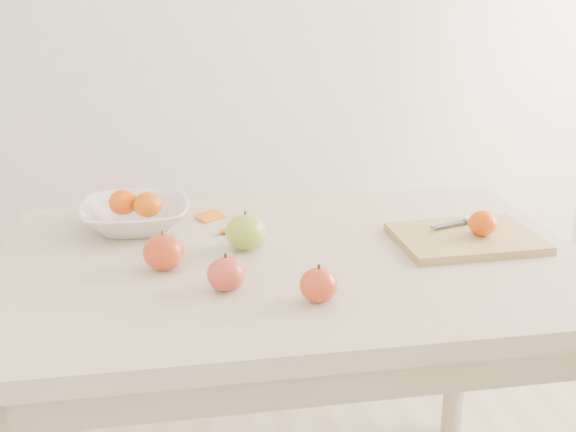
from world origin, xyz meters
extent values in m
cube|color=beige|center=(0.00, 0.00, 0.73)|extent=(1.20, 0.80, 0.04)
cylinder|color=#BCAA8E|center=(-0.54, 0.34, 0.35)|extent=(0.06, 0.06, 0.71)
cylinder|color=#BCAA8E|center=(0.54, 0.34, 0.35)|extent=(0.06, 0.06, 0.71)
cube|color=tan|center=(0.39, 0.01, 0.76)|extent=(0.31, 0.23, 0.02)
ellipsoid|color=#CD5007|center=(0.42, 0.00, 0.80)|extent=(0.06, 0.06, 0.05)
imported|color=white|center=(-0.32, 0.22, 0.78)|extent=(0.25, 0.25, 0.06)
ellipsoid|color=#E34A08|center=(-0.35, 0.23, 0.81)|extent=(0.07, 0.07, 0.06)
ellipsoid|color=#D25807|center=(-0.29, 0.21, 0.81)|extent=(0.06, 0.06, 0.06)
cube|color=orange|center=(-0.15, 0.26, 0.75)|extent=(0.07, 0.07, 0.01)
cube|color=orange|center=(-0.11, 0.16, 0.75)|extent=(0.05, 0.04, 0.01)
cube|color=silver|center=(0.45, 0.09, 0.78)|extent=(0.08, 0.04, 0.01)
cube|color=#3B3D43|center=(0.37, 0.06, 0.78)|extent=(0.09, 0.05, 0.00)
ellipsoid|color=olive|center=(-0.09, 0.05, 0.79)|extent=(0.09, 0.09, 0.08)
ellipsoid|color=maroon|center=(-0.15, -0.14, 0.78)|extent=(0.07, 0.07, 0.06)
ellipsoid|color=#A51B1F|center=(0.01, -0.22, 0.78)|extent=(0.07, 0.07, 0.06)
ellipsoid|color=maroon|center=(-0.26, -0.03, 0.79)|extent=(0.08, 0.08, 0.07)
camera|label=1|loc=(-0.24, -1.36, 1.32)|focal=45.00mm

